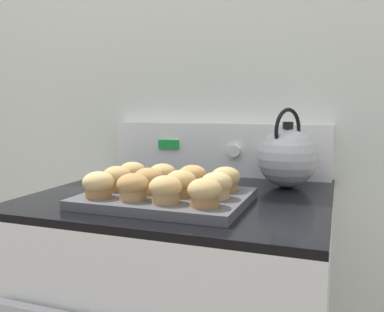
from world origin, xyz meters
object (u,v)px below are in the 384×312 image
object	(u,v)px
muffin_pan	(164,198)
muffin_r2_c2	(192,177)
muffin_r0_c0	(98,185)
muffin_r1_c1	(148,180)
muffin_r2_c3	(226,179)
muffin_r2_c1	(163,175)
muffin_r0_c3	(205,193)
muffin_r1_c3	(216,185)
muffin_r2_c0	(132,173)
tea_kettle	(287,157)
muffin_r0_c1	(133,187)
muffin_r1_c0	(117,178)
muffin_r1_c2	(181,183)
muffin_r0_c2	(166,189)

from	to	relation	value
muffin_pan	muffin_r2_c2	size ratio (longest dim) A/B	5.28
muffin_r0_c0	muffin_r1_c1	distance (m)	0.12
muffin_r2_c3	muffin_r0_c0	bearing A→B (deg)	-146.10
muffin_r2_c2	muffin_r2_c3	size ratio (longest dim) A/B	1.00
muffin_r2_c1	muffin_r0_c3	bearing A→B (deg)	-44.68
muffin_r1_c3	muffin_r2_c0	xyz separation A→B (m)	(-0.26, 0.09, 0.00)
muffin_pan	muffin_r0_c3	distance (m)	0.16
muffin_r0_c3	tea_kettle	xyz separation A→B (m)	(0.12, 0.38, 0.04)
muffin_r0_c1	muffin_r0_c3	size ratio (longest dim) A/B	1.00
muffin_r2_c1	muffin_r2_c2	world-z (taller)	same
muffin_r0_c3	muffin_r1_c1	distance (m)	0.19
muffin_pan	muffin_r2_c1	size ratio (longest dim) A/B	5.28
muffin_r0_c3	muffin_r1_c0	bearing A→B (deg)	161.12
muffin_r0_c1	muffin_r2_c3	size ratio (longest dim) A/B	1.00
muffin_r2_c1	muffin_r1_c2	bearing A→B (deg)	-45.08
muffin_r0_c0	muffin_r0_c2	size ratio (longest dim) A/B	1.00
muffin_r1_c3	muffin_r2_c0	size ratio (longest dim) A/B	1.00
muffin_r0_c3	muffin_r2_c0	world-z (taller)	same
muffin_r2_c0	muffin_r2_c3	world-z (taller)	same
muffin_r1_c1	muffin_r2_c2	xyz separation A→B (m)	(0.08, 0.08, 0.00)
muffin_pan	muffin_r1_c0	size ratio (longest dim) A/B	5.28
muffin_pan	muffin_r2_c1	bearing A→B (deg)	116.65
muffin_r2_c3	muffin_r0_c1	bearing A→B (deg)	-135.17
muffin_r0_c0	muffin_r1_c0	xyz separation A→B (m)	(-0.00, 0.09, 0.00)
muffin_r1_c2	muffin_r2_c0	xyz separation A→B (m)	(-0.17, 0.09, 0.00)
muffin_r0_c1	muffin_r2_c2	world-z (taller)	same
muffin_r1_c0	muffin_r1_c3	xyz separation A→B (m)	(0.26, -0.00, 0.00)
muffin_r0_c0	tea_kettle	bearing A→B (deg)	45.36
muffin_r0_c1	muffin_r2_c0	distance (m)	0.19
muffin_r0_c3	muffin_r1_c3	bearing A→B (deg)	89.78
muffin_r0_c3	muffin_r2_c1	distance (m)	0.24
muffin_pan	muffin_r2_c0	world-z (taller)	muffin_r2_c0
muffin_r0_c3	muffin_r1_c2	world-z (taller)	same
muffin_r2_c0	muffin_r2_c2	distance (m)	0.17
muffin_r1_c2	muffin_r2_c2	xyz separation A→B (m)	(-0.00, 0.09, 0.00)
muffin_r1_c1	muffin_r0_c2	bearing A→B (deg)	-45.94
muffin_r0_c3	muffin_r1_c1	xyz separation A→B (m)	(-0.17, 0.09, 0.00)
muffin_r1_c2	muffin_r1_c3	distance (m)	0.09
muffin_r0_c0	muffin_r1_c3	bearing A→B (deg)	18.32
muffin_r1_c1	muffin_r1_c3	distance (m)	0.17
muffin_r0_c2	muffin_r2_c0	distance (m)	0.24
muffin_r2_c0	muffin_r0_c3	bearing A→B (deg)	-33.30
muffin_r2_c2	muffin_r1_c0	bearing A→B (deg)	-153.93
muffin_pan	muffin_r0_c2	xyz separation A→B (m)	(0.04, -0.08, 0.04)
muffin_r0_c3	muffin_r2_c0	xyz separation A→B (m)	(-0.26, 0.17, 0.00)
muffin_r0_c0	muffin_r0_c2	bearing A→B (deg)	0.69
muffin_r0_c3	muffin_r1_c3	xyz separation A→B (m)	(0.00, 0.08, 0.00)
muffin_pan	muffin_r2_c3	xyz separation A→B (m)	(0.13, 0.08, 0.04)
muffin_r0_c0	muffin_r0_c3	distance (m)	0.26
muffin_r0_c2	muffin_r1_c3	xyz separation A→B (m)	(0.09, 0.08, 0.00)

